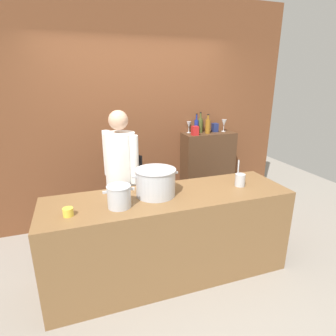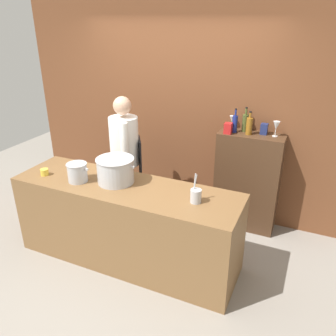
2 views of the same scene
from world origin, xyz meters
name	(u,v)px [view 2 (image 2 of 2)]	position (x,y,z in m)	size (l,w,h in m)	color
ground_plane	(129,257)	(0.00, 0.00, 0.00)	(8.00, 8.00, 0.00)	gray
brick_back_panel	(178,99)	(0.00, 1.40, 1.50)	(4.40, 0.10, 3.00)	brown
prep_counter	(127,223)	(0.00, 0.00, 0.45)	(2.40, 0.70, 0.90)	brown
bar_cabinet	(247,182)	(1.01, 1.19, 0.62)	(0.76, 0.32, 1.23)	#472D1C
chef	(125,154)	(-0.36, 0.62, 0.96)	(0.41, 0.46, 1.66)	black
stockpot_large	(115,170)	(-0.13, 0.05, 1.03)	(0.45, 0.39, 0.26)	#B7BABF
stockpot_small	(77,172)	(-0.50, -0.10, 1.00)	(0.27, 0.21, 0.20)	#B7BABF
utensil_crock	(196,196)	(0.77, -0.01, 0.97)	(0.10, 0.10, 0.28)	#B7BABF
butter_jar	(45,172)	(-0.93, -0.13, 0.93)	(0.09, 0.09, 0.07)	yellow
wine_bottle_olive	(245,122)	(0.91, 1.26, 1.34)	(0.07, 0.07, 0.29)	#475123
wine_bottle_cobalt	(235,123)	(0.81, 1.18, 1.34)	(0.06, 0.06, 0.28)	navy
wine_bottle_amber	(249,126)	(0.98, 1.16, 1.33)	(0.07, 0.07, 0.27)	#8C5919
wine_glass_tall	(276,126)	(1.27, 1.22, 1.35)	(0.08, 0.08, 0.18)	silver
wine_glass_wide	(232,120)	(0.74, 1.30, 1.34)	(0.07, 0.07, 0.16)	silver
spice_tin_navy	(264,129)	(1.14, 1.24, 1.29)	(0.08, 0.08, 0.12)	navy
spice_tin_red	(228,128)	(0.75, 1.10, 1.29)	(0.08, 0.08, 0.13)	red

